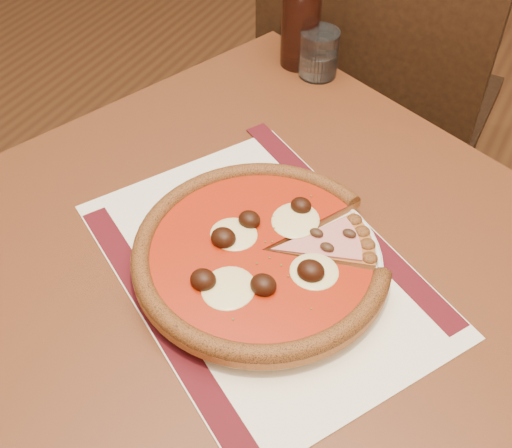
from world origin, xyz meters
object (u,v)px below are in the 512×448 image
(chair_far, at_px, (376,98))
(water_glass, at_px, (319,53))
(table, at_px, (249,296))
(bottle, at_px, (301,17))
(pizza, at_px, (261,252))
(plate, at_px, (261,262))

(chair_far, height_order, water_glass, chair_far)
(table, height_order, bottle, bottle)
(pizza, xyz_separation_m, bottle, (-0.17, 0.46, 0.06))
(chair_far, relative_size, bottle, 4.27)
(water_glass, xyz_separation_m, bottle, (-0.04, 0.02, 0.05))
(table, relative_size, chair_far, 1.06)
(pizza, relative_size, water_glass, 3.95)
(plate, bearing_deg, water_glass, 105.74)
(table, distance_m, pizza, 0.14)
(plate, relative_size, pizza, 0.94)
(table, xyz_separation_m, pizza, (0.03, -0.02, 0.13))
(chair_far, relative_size, water_glass, 11.76)
(pizza, relative_size, bottle, 1.43)
(plate, xyz_separation_m, pizza, (-0.00, -0.00, 0.02))
(plate, distance_m, bottle, 0.49)
(plate, bearing_deg, pizza, -137.85)
(water_glass, bearing_deg, table, -77.30)
(chair_far, height_order, plate, chair_far)
(table, distance_m, bottle, 0.50)
(pizza, xyz_separation_m, water_glass, (-0.12, 0.44, 0.01))
(table, relative_size, pizza, 3.17)
(chair_far, relative_size, pizza, 2.98)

